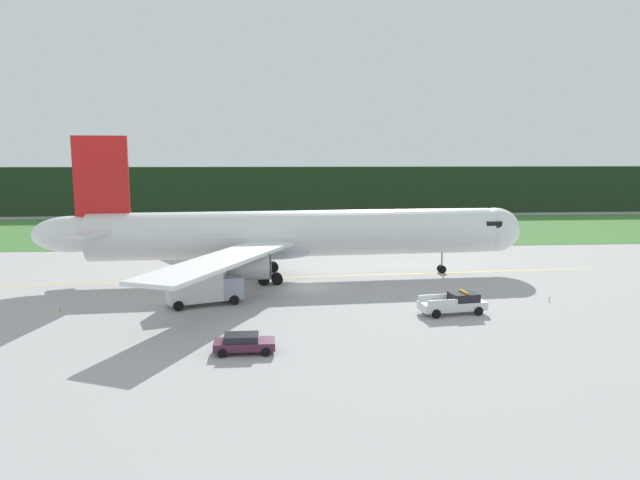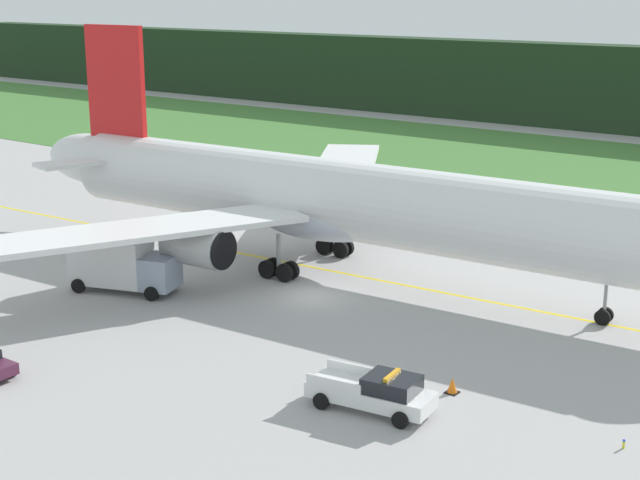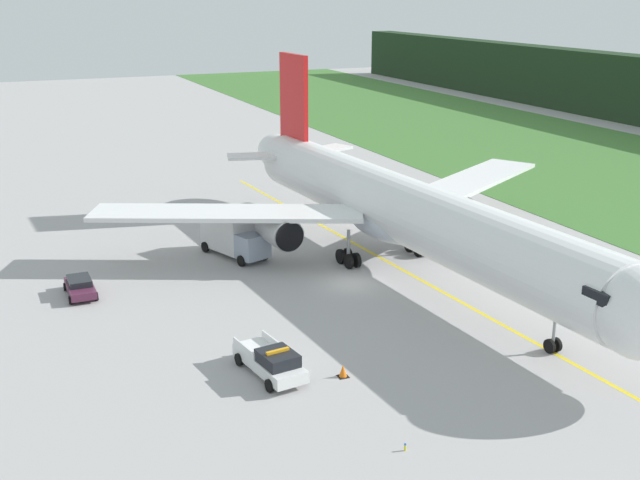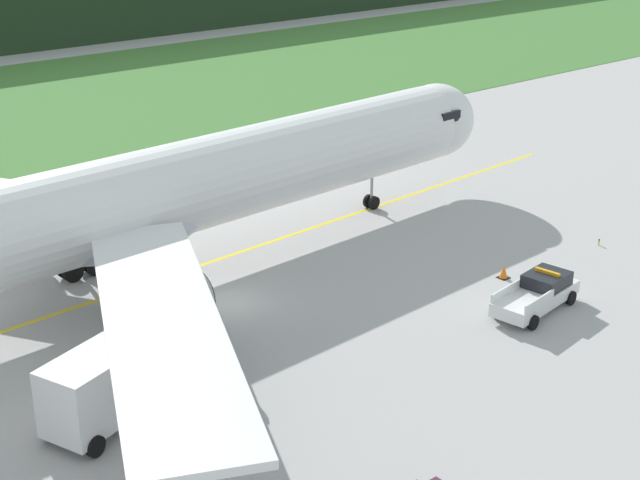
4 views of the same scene
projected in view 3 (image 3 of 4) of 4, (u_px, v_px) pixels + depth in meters
ground at (352, 283)px, 61.27m from camera, size 320.00×320.00×0.00m
taxiway_centerline_main at (404, 271)px, 63.83m from camera, size 70.77×4.68×0.01m
airliner at (402, 210)px, 62.97m from camera, size 53.93×44.98×15.53m
ops_pickup_truck at (271, 361)px, 46.24m from camera, size 5.91×2.93×1.94m
catering_truck at (233, 235)px, 67.02m from camera, size 7.10×4.52×3.52m
staff_car at (80, 286)px, 58.53m from camera, size 4.20×2.05×1.30m
apron_cone at (343, 371)px, 46.24m from camera, size 0.60×0.60×0.76m
taxiway_edge_light_east at (405, 447)px, 38.84m from camera, size 0.12×0.12×0.41m
taxiway_edge_light_west at (182, 219)px, 77.52m from camera, size 0.12×0.12×0.40m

